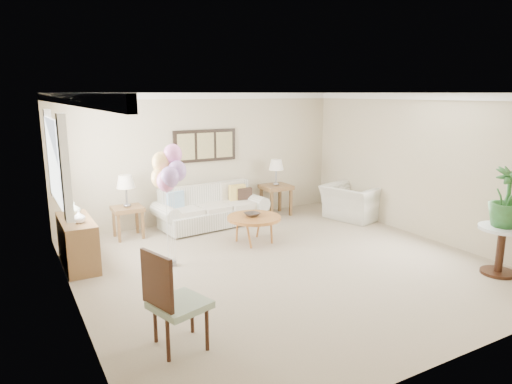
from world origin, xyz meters
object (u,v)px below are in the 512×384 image
coffee_table (254,219)px  sofa (211,210)px  armchair (352,202)px  balloon_cluster (168,171)px  accent_chair (172,299)px

coffee_table → sofa: bearing=100.1°
armchair → balloon_cluster: size_ratio=0.59×
armchair → coffee_table: bearing=83.1°
sofa → armchair: bearing=-19.3°
armchair → accent_chair: 5.76m
balloon_cluster → accent_chair: bearing=-108.6°
sofa → accent_chair: 4.48m
accent_chair → balloon_cluster: bearing=71.4°
coffee_table → armchair: armchair is taller
coffee_table → balloon_cluster: size_ratio=0.51×
sofa → balloon_cluster: bearing=-129.6°
accent_chair → coffee_table: bearing=47.1°
sofa → balloon_cluster: 2.49m
sofa → accent_chair: accent_chair is taller
armchair → balloon_cluster: balloon_cluster is taller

